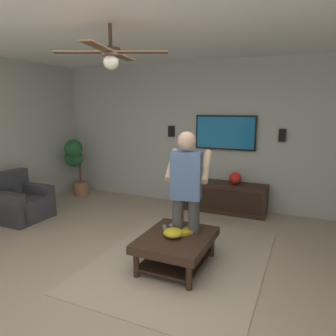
% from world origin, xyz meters
% --- Properties ---
extents(ground_plane, '(8.16, 8.16, 0.00)m').
position_xyz_m(ground_plane, '(0.00, 0.00, 0.00)').
color(ground_plane, tan).
extents(wall_back_tv, '(0.10, 7.00, 2.79)m').
position_xyz_m(wall_back_tv, '(3.17, 0.00, 1.39)').
color(wall_back_tv, '#B2B7AD').
rests_on(wall_back_tv, ground).
extents(ceiling_slab, '(6.44, 7.00, 0.10)m').
position_xyz_m(ceiling_slab, '(0.00, 0.00, 2.84)').
color(ceiling_slab, white).
extents(area_rug, '(2.64, 2.02, 0.01)m').
position_xyz_m(area_rug, '(0.76, -0.25, 0.01)').
color(area_rug, tan).
rests_on(area_rug, ground).
extents(armchair, '(0.80, 0.81, 0.82)m').
position_xyz_m(armchair, '(0.98, 2.89, 0.28)').
color(armchair, '#38383D').
rests_on(armchair, ground).
extents(coffee_table, '(1.00, 0.80, 0.40)m').
position_xyz_m(coffee_table, '(0.56, -0.25, 0.30)').
color(coffee_table, '#332116').
rests_on(coffee_table, ground).
extents(media_console, '(0.45, 1.70, 0.55)m').
position_xyz_m(media_console, '(2.84, -0.18, 0.28)').
color(media_console, '#332116').
rests_on(media_console, ground).
extents(tv, '(0.05, 1.14, 0.64)m').
position_xyz_m(tv, '(3.08, -0.18, 1.46)').
color(tv, black).
extents(person_standing, '(0.60, 0.61, 1.64)m').
position_xyz_m(person_standing, '(0.76, -0.29, 0.93)').
color(person_standing, '#3F3F3F').
rests_on(person_standing, ground).
extents(potted_plant_tall, '(0.53, 0.50, 1.25)m').
position_xyz_m(potted_plant_tall, '(2.58, 2.99, 0.77)').
color(potted_plant_tall, '#9E6B4C').
rests_on(potted_plant_tall, ground).
extents(bowl, '(0.23, 0.23, 0.11)m').
position_xyz_m(bowl, '(0.51, -0.22, 0.45)').
color(bowl, gold).
rests_on(bowl, coffee_table).
extents(remote_white, '(0.16, 0.08, 0.02)m').
position_xyz_m(remote_white, '(0.87, -0.08, 0.41)').
color(remote_white, white).
rests_on(remote_white, coffee_table).
extents(remote_black, '(0.16, 0.08, 0.02)m').
position_xyz_m(remote_black, '(0.72, -0.37, 0.41)').
color(remote_black, black).
rests_on(remote_black, coffee_table).
extents(remote_grey, '(0.15, 0.12, 0.02)m').
position_xyz_m(remote_grey, '(0.71, -0.02, 0.41)').
color(remote_grey, slate).
rests_on(remote_grey, coffee_table).
extents(book, '(0.27, 0.25, 0.04)m').
position_xyz_m(book, '(0.67, -0.30, 0.42)').
color(book, gold).
rests_on(book, coffee_table).
extents(vase_round, '(0.22, 0.22, 0.22)m').
position_xyz_m(vase_round, '(2.83, -0.45, 0.66)').
color(vase_round, red).
rests_on(vase_round, media_console).
extents(wall_speaker_left, '(0.06, 0.12, 0.22)m').
position_xyz_m(wall_speaker_left, '(3.09, -1.18, 1.44)').
color(wall_speaker_left, black).
extents(wall_speaker_right, '(0.06, 0.12, 0.22)m').
position_xyz_m(wall_speaker_right, '(3.09, 0.93, 1.45)').
color(wall_speaker_right, black).
extents(ceiling_fan, '(1.20, 1.15, 0.46)m').
position_xyz_m(ceiling_fan, '(0.19, 0.36, 2.46)').
color(ceiling_fan, '#4C3828').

